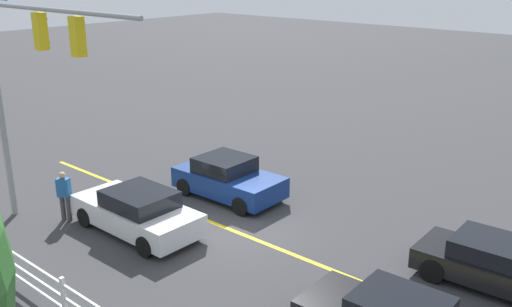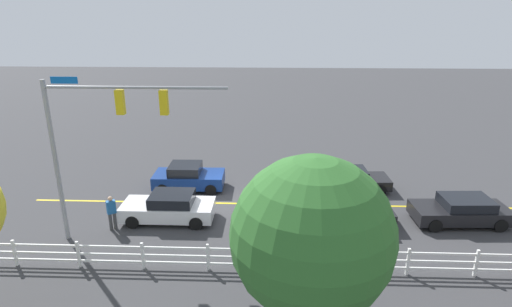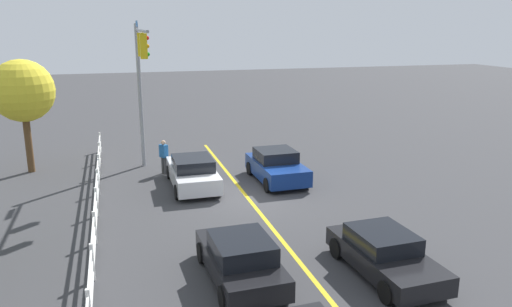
# 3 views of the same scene
# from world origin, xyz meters

# --- Properties ---
(ground_plane) EXTENTS (120.00, 120.00, 0.00)m
(ground_plane) POSITION_xyz_m (0.00, 0.00, 0.00)
(ground_plane) COLOR #38383A
(lane_center_stripe) EXTENTS (28.00, 0.16, 0.01)m
(lane_center_stripe) POSITION_xyz_m (-4.00, 0.00, 0.00)
(lane_center_stripe) COLOR gold
(lane_center_stripe) RESTS_ON ground_plane
(signal_assembly) EXTENTS (7.56, 0.38, 7.31)m
(signal_assembly) POSITION_xyz_m (4.34, 3.88, 5.15)
(signal_assembly) COLOR gray
(signal_assembly) RESTS_ON ground_plane
(car_0) EXTENTS (4.04, 2.09, 1.48)m
(car_0) POSITION_xyz_m (1.95, -1.92, 0.71)
(car_0) COLOR navy
(car_0) RESTS_ON ground_plane
(car_2) EXTENTS (4.23, 2.02, 1.28)m
(car_2) POSITION_xyz_m (-7.49, -2.12, 0.63)
(car_2) COLOR black
(car_2) RESTS_ON ground_plane
(car_4) EXTENTS (4.47, 1.97, 1.42)m
(car_4) POSITION_xyz_m (2.12, 2.00, 0.69)
(car_4) COLOR silver
(car_4) RESTS_ON ground_plane
(pedestrian) EXTENTS (0.48, 0.44, 1.69)m
(pedestrian) POSITION_xyz_m (4.58, 3.01, 0.93)
(pedestrian) COLOR #3F3F42
(pedestrian) RESTS_ON ground_plane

